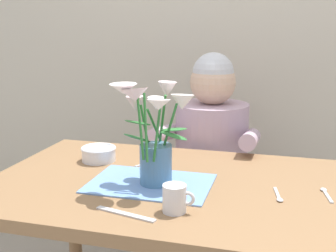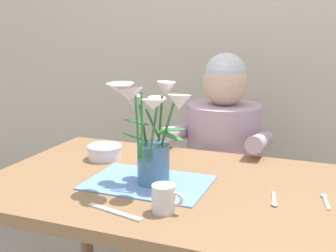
{
  "view_description": "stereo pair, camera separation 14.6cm",
  "coord_description": "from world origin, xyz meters",
  "px_view_note": "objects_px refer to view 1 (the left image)",
  "views": [
    {
      "loc": [
        0.37,
        -1.32,
        1.26
      ],
      "look_at": [
        -0.01,
        0.05,
        0.92
      ],
      "focal_mm": 46.01,
      "sensor_mm": 36.0,
      "label": 1
    },
    {
      "loc": [
        0.51,
        -1.27,
        1.26
      ],
      "look_at": [
        -0.01,
        0.05,
        0.92
      ],
      "focal_mm": 46.01,
      "sensor_mm": 36.0,
      "label": 2
    }
  ],
  "objects_px": {
    "ceramic_bowl": "(99,153)",
    "tea_cup": "(175,198)",
    "dinner_knife": "(126,214)",
    "flower_vase": "(154,132)",
    "seated_person": "(211,173)"
  },
  "relations": [
    {
      "from": "seated_person",
      "to": "flower_vase",
      "type": "distance_m",
      "value": 0.76
    },
    {
      "from": "seated_person",
      "to": "ceramic_bowl",
      "type": "distance_m",
      "value": 0.63
    },
    {
      "from": "seated_person",
      "to": "tea_cup",
      "type": "distance_m",
      "value": 0.87
    },
    {
      "from": "flower_vase",
      "to": "tea_cup",
      "type": "distance_m",
      "value": 0.26
    },
    {
      "from": "seated_person",
      "to": "flower_vase",
      "type": "height_order",
      "value": "seated_person"
    },
    {
      "from": "flower_vase",
      "to": "ceramic_bowl",
      "type": "relative_size",
      "value": 2.51
    },
    {
      "from": "flower_vase",
      "to": "dinner_knife",
      "type": "xyz_separation_m",
      "value": [
        -0.01,
        -0.24,
        -0.18
      ]
    },
    {
      "from": "ceramic_bowl",
      "to": "dinner_knife",
      "type": "distance_m",
      "value": 0.51
    },
    {
      "from": "seated_person",
      "to": "ceramic_bowl",
      "type": "height_order",
      "value": "seated_person"
    },
    {
      "from": "seated_person",
      "to": "flower_vase",
      "type": "relative_size",
      "value": 3.33
    },
    {
      "from": "dinner_knife",
      "to": "seated_person",
      "type": "bearing_deg",
      "value": 97.82
    },
    {
      "from": "seated_person",
      "to": "ceramic_bowl",
      "type": "bearing_deg",
      "value": -123.39
    },
    {
      "from": "ceramic_bowl",
      "to": "tea_cup",
      "type": "distance_m",
      "value": 0.55
    },
    {
      "from": "flower_vase",
      "to": "ceramic_bowl",
      "type": "height_order",
      "value": "flower_vase"
    },
    {
      "from": "flower_vase",
      "to": "dinner_knife",
      "type": "relative_size",
      "value": 1.79
    }
  ]
}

